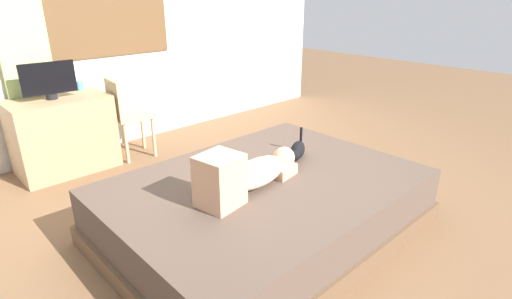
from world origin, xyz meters
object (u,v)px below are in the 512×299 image
at_px(tv_monitor, 49,80).
at_px(cup, 80,85).
at_px(bed, 265,206).
at_px(cat, 297,151).
at_px(desk, 63,135).
at_px(person_lying, 248,174).
at_px(chair_by_desk, 125,112).

distance_m(tv_monitor, cup, 0.42).
xyz_separation_m(bed, tv_monitor, (-0.71, 2.18, 0.71)).
height_order(cat, cup, cup).
xyz_separation_m(cat, desk, (-1.14, 2.07, -0.12)).
bearing_deg(tv_monitor, bed, -72.03).
bearing_deg(desk, person_lying, -77.43).
relative_size(cup, chair_by_desk, 0.10).
xyz_separation_m(person_lying, tv_monitor, (-0.53, 2.19, 0.38)).
relative_size(person_lying, desk, 1.05).
distance_m(desk, chair_by_desk, 0.64).
height_order(bed, cat, cat).
bearing_deg(tv_monitor, person_lying, -76.53).
bearing_deg(bed, person_lying, -174.06).
height_order(person_lying, tv_monitor, tv_monitor).
bearing_deg(tv_monitor, desk, 0.00).
bearing_deg(bed, desk, 107.10).
bearing_deg(cup, tv_monitor, -149.77).
height_order(cup, chair_by_desk, chair_by_desk).
relative_size(person_lying, chair_by_desk, 1.10).
xyz_separation_m(desk, cup, (0.31, 0.20, 0.41)).
bearing_deg(person_lying, tv_monitor, 103.47).
bearing_deg(cup, chair_by_desk, -47.84).
relative_size(bed, person_lying, 2.40).
distance_m(person_lying, chair_by_desk, 2.07).
xyz_separation_m(person_lying, cup, (-0.18, 2.40, 0.24)).
relative_size(bed, cup, 25.16).
xyz_separation_m(person_lying, chair_by_desk, (0.12, 2.06, -0.03)).
bearing_deg(tv_monitor, cup, 30.23).
distance_m(desk, tv_monitor, 0.55).
distance_m(cup, chair_by_desk, 0.53).
bearing_deg(tv_monitor, chair_by_desk, -11.55).
bearing_deg(chair_by_desk, person_lying, -93.35).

